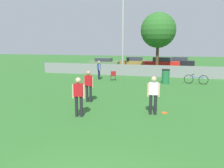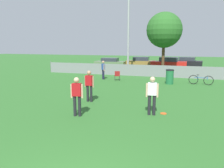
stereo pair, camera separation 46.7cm
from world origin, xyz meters
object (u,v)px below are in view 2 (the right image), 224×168
at_px(trash_bin, 170,77).
at_px(parked_car_tan, 141,62).
at_px(player_defender_red, 89,84).
at_px(spectator_in_blue, 103,69).
at_px(light_pole, 128,23).
at_px(parked_car_red, 169,63).
at_px(tree_near_pole, 164,30).
at_px(parked_car_dark, 187,62).
at_px(folding_chair_sideline, 117,75).
at_px(bicycle_sideline, 201,80).
at_px(frisbee_disc, 163,113).
at_px(parked_car_olive, 110,63).
at_px(player_receiver_white, 152,93).
at_px(player_thrower_red, 77,94).

height_order(trash_bin, parked_car_tan, parked_car_tan).
distance_m(player_defender_red, spectator_in_blue, 7.76).
height_order(light_pole, parked_car_red, light_pole).
xyz_separation_m(tree_near_pole, parked_car_dark, (2.58, 7.66, -3.89)).
distance_m(trash_bin, parked_car_red, 11.71).
xyz_separation_m(light_pole, folding_chair_sideline, (0.36, -4.97, -4.71)).
bearing_deg(tree_near_pole, folding_chair_sideline, -113.30).
bearing_deg(bicycle_sideline, frisbee_disc, -97.50).
bearing_deg(parked_car_dark, spectator_in_blue, -109.30).
relative_size(tree_near_pole, folding_chair_sideline, 7.96).
relative_size(spectator_in_blue, trash_bin, 1.44).
height_order(tree_near_pole, parked_car_red, tree_near_pole).
relative_size(trash_bin, parked_car_dark, 0.27).
relative_size(bicycle_sideline, parked_car_olive, 0.42).
relative_size(spectator_in_blue, parked_car_dark, 0.40).
bearing_deg(bicycle_sideline, player_receiver_white, -99.99).
relative_size(folding_chair_sideline, parked_car_olive, 0.19).
bearing_deg(bicycle_sideline, parked_car_tan, 125.86).
bearing_deg(parked_car_olive, parked_car_red, 1.26).
bearing_deg(frisbee_disc, player_defender_red, 167.10).
height_order(parked_car_olive, parked_car_dark, parked_car_dark).
distance_m(player_defender_red, parked_car_tan, 19.40).
bearing_deg(frisbee_disc, player_receiver_white, -145.94).
bearing_deg(spectator_in_blue, frisbee_disc, 175.66).
xyz_separation_m(trash_bin, parked_car_tan, (-4.67, 12.51, 0.12)).
bearing_deg(light_pole, frisbee_disc, -69.16).
distance_m(tree_near_pole, trash_bin, 8.50).
distance_m(light_pole, parked_car_dark, 12.32).
distance_m(parked_car_tan, parked_car_red, 3.83).
bearing_deg(bicycle_sideline, trash_bin, -162.29).
bearing_deg(parked_car_tan, light_pole, -91.86).
bearing_deg(parked_car_dark, bicycle_sideline, -79.74).
distance_m(tree_near_pole, parked_car_red, 5.74).
distance_m(player_thrower_red, parked_car_red, 21.00).
distance_m(parked_car_olive, parked_car_tan, 4.26).
bearing_deg(parked_car_olive, light_pole, -58.04).
relative_size(tree_near_pole, parked_car_red, 1.47).
distance_m(player_receiver_white, parked_car_olive, 21.02).
distance_m(light_pole, folding_chair_sideline, 6.86).
bearing_deg(parked_car_tan, tree_near_pole, -58.15).
bearing_deg(spectator_in_blue, player_receiver_white, 172.47).
relative_size(tree_near_pole, parked_car_tan, 1.61).
bearing_deg(parked_car_dark, tree_near_pole, -102.06).
height_order(folding_chair_sideline, bicycle_sideline, folding_chair_sideline).
relative_size(light_pole, parked_car_red, 2.01).
relative_size(tree_near_pole, trash_bin, 5.74).
distance_m(tree_near_pole, player_receiver_white, 15.93).
distance_m(bicycle_sideline, parked_car_olive, 15.30).
height_order(frisbee_disc, parked_car_red, parked_car_red).
distance_m(trash_bin, parked_car_tan, 13.36).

